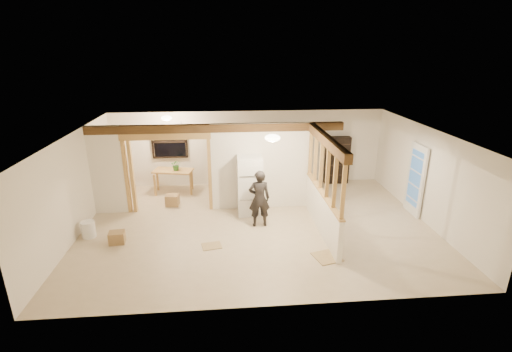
{
  "coord_description": "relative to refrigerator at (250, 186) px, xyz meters",
  "views": [
    {
      "loc": [
        -0.8,
        -8.79,
        4.46
      ],
      "look_at": [
        -0.0,
        0.4,
        1.24
      ],
      "focal_mm": 26.0,
      "sensor_mm": 36.0,
      "label": 1
    }
  ],
  "objects": [
    {
      "name": "box_front",
      "position": [
        -3.3,
        -1.45,
        -0.68
      ],
      "size": [
        0.39,
        0.33,
        0.29
      ],
      "primitive_type": "cube",
      "rotation": [
        0.0,
        0.0,
        0.1
      ],
      "color": "olive",
      "rests_on": "floor"
    },
    {
      "name": "wall_left",
      "position": [
        -4.36,
        -0.81,
        0.43
      ],
      "size": [
        0.01,
        6.5,
        2.5
      ],
      "primitive_type": "cube",
      "color": "silver",
      "rests_on": "floor"
    },
    {
      "name": "french_door",
      "position": [
        4.56,
        -0.41,
        0.18
      ],
      "size": [
        0.12,
        0.86,
        2.0
      ],
      "primitive_type": "cube",
      "color": "white",
      "rests_on": "floor"
    },
    {
      "name": "hanging_bulb",
      "position": [
        -1.86,
        0.79,
        1.36
      ],
      "size": [
        0.07,
        0.07,
        0.07
      ],
      "primitive_type": "ellipsoid",
      "color": "#FFD88C",
      "rests_on": "ceiling"
    },
    {
      "name": "shop_vac",
      "position": [
        -4.06,
        1.65,
        -0.49
      ],
      "size": [
        0.53,
        0.53,
        0.67
      ],
      "primitive_type": "cylinder",
      "rotation": [
        0.0,
        0.0,
        0.04
      ],
      "color": "#AB2316",
      "rests_on": "floor"
    },
    {
      "name": "pony_wall",
      "position": [
        1.74,
        -1.21,
        -0.32
      ],
      "size": [
        0.12,
        3.2,
        1.0
      ],
      "primitive_type": "cube",
      "color": "silver",
      "rests_on": "floor"
    },
    {
      "name": "ceiling",
      "position": [
        0.14,
        -0.81,
        1.68
      ],
      "size": [
        9.0,
        6.5,
        0.01
      ],
      "primitive_type": "cube",
      "color": "white"
    },
    {
      "name": "ceiling_dome_util",
      "position": [
        -2.36,
        1.49,
        1.66
      ],
      "size": [
        0.32,
        0.32,
        0.14
      ],
      "primitive_type": "ellipsoid",
      "color": "#FFEABF",
      "rests_on": "ceiling"
    },
    {
      "name": "floor_panel_near",
      "position": [
        1.56,
        -2.52,
        -0.81
      ],
      "size": [
        0.68,
        0.68,
        0.02
      ],
      "primitive_type": "cube",
      "rotation": [
        0.0,
        0.0,
        0.27
      ],
      "color": "tan",
      "rests_on": "floor"
    },
    {
      "name": "floor_panel_far",
      "position": [
        -1.04,
        -1.8,
        -0.82
      ],
      "size": [
        0.51,
        0.44,
        0.01
      ],
      "primitive_type": "cube",
      "rotation": [
        0.0,
        0.0,
        0.2
      ],
      "color": "tan",
      "rests_on": "floor"
    },
    {
      "name": "work_table",
      "position": [
        -2.33,
        1.77,
        -0.44
      ],
      "size": [
        1.32,
        0.85,
        0.77
      ],
      "primitive_type": "cube",
      "rotation": [
        0.0,
        0.0,
        -0.21
      ],
      "color": "tan",
      "rests_on": "floor"
    },
    {
      "name": "wall_right",
      "position": [
        4.64,
        -0.81,
        0.43
      ],
      "size": [
        0.01,
        6.5,
        2.5
      ],
      "primitive_type": "cube",
      "color": "silver",
      "rests_on": "floor"
    },
    {
      "name": "bucket",
      "position": [
        -4.08,
        -1.08,
        -0.62
      ],
      "size": [
        0.43,
        0.43,
        0.42
      ],
      "primitive_type": "cylinder",
      "rotation": [
        0.0,
        0.0,
        -0.37
      ],
      "color": "white",
      "rests_on": "floor"
    },
    {
      "name": "partition_left_stub",
      "position": [
        -3.91,
        0.39,
        0.43
      ],
      "size": [
        0.9,
        0.12,
        2.5
      ],
      "primitive_type": "cube",
      "color": "silver",
      "rests_on": "floor"
    },
    {
      "name": "woman",
      "position": [
        0.19,
        -0.81,
        -0.06
      ],
      "size": [
        0.57,
        0.38,
        1.53
      ],
      "primitive_type": "imported",
      "rotation": [
        0.0,
        0.0,
        3.17
      ],
      "color": "#2D2929",
      "rests_on": "floor"
    },
    {
      "name": "window_back",
      "position": [
        -2.46,
        2.36,
        0.73
      ],
      "size": [
        1.12,
        0.1,
        1.1
      ],
      "primitive_type": "cube",
      "color": "black",
      "rests_on": "wall_back"
    },
    {
      "name": "header_beam_right",
      "position": [
        1.74,
        -1.21,
        1.56
      ],
      "size": [
        0.18,
        3.3,
        0.22
      ],
      "primitive_type": "cube",
      "color": "#4F351B",
      "rests_on": "ceiling"
    },
    {
      "name": "doorway_frame",
      "position": [
        -2.26,
        0.39,
        0.28
      ],
      "size": [
        2.46,
        0.14,
        2.2
      ],
      "primitive_type": "cube",
      "color": "tan",
      "rests_on": "floor"
    },
    {
      "name": "wall_front",
      "position": [
        0.14,
        -4.06,
        0.43
      ],
      "size": [
        9.0,
        0.01,
        2.5
      ],
      "primitive_type": "cube",
      "color": "silver",
      "rests_on": "floor"
    },
    {
      "name": "box_util_a",
      "position": [
        -2.26,
        0.74,
        -0.66
      ],
      "size": [
        0.41,
        0.36,
        0.32
      ],
      "primitive_type": "cube",
      "rotation": [
        0.0,
        0.0,
        -0.09
      ],
      "color": "olive",
      "rests_on": "floor"
    },
    {
      "name": "stud_partition",
      "position": [
        1.74,
        -1.21,
        0.84
      ],
      "size": [
        0.14,
        3.2,
        1.32
      ],
      "primitive_type": "cube",
      "color": "tan",
      "rests_on": "pony_wall"
    },
    {
      "name": "floor",
      "position": [
        0.14,
        -0.81,
        -0.83
      ],
      "size": [
        9.0,
        6.5,
        0.01
      ],
      "primitive_type": "cube",
      "color": "#C4B092",
      "rests_on": "ground"
    },
    {
      "name": "wall_back",
      "position": [
        0.14,
        2.44,
        0.43
      ],
      "size": [
        9.0,
        0.01,
        2.5
      ],
      "primitive_type": "cube",
      "color": "silver",
      "rests_on": "floor"
    },
    {
      "name": "partition_center",
      "position": [
        0.34,
        0.39,
        0.43
      ],
      "size": [
        2.8,
        0.12,
        2.5
      ],
      "primitive_type": "cube",
      "color": "silver",
      "rests_on": "floor"
    },
    {
      "name": "potted_plant",
      "position": [
        -2.21,
        1.72,
        0.12
      ],
      "size": [
        0.33,
        0.29,
        0.35
      ],
      "primitive_type": "imported",
      "rotation": [
        0.0,
        0.0,
        0.07
      ],
      "color": "#275F28",
      "rests_on": "work_table"
    },
    {
      "name": "bookshelf",
      "position": [
        3.15,
        2.23,
        -0.01
      ],
      "size": [
        0.81,
        0.27,
        1.62
      ],
      "primitive_type": "cube",
      "color": "black",
      "rests_on": "floor"
    },
    {
      "name": "refrigerator",
      "position": [
        0.0,
        0.0,
        0.0
      ],
      "size": [
        0.68,
        0.66,
        1.65
      ],
      "primitive_type": "cube",
      "color": "silver",
      "rests_on": "floor"
    },
    {
      "name": "header_beam_back",
      "position": [
        -0.86,
        0.39,
        1.56
      ],
      "size": [
        7.0,
        0.18,
        0.22
      ],
      "primitive_type": "cube",
      "color": "#4F351B",
      "rests_on": "ceiling"
    },
    {
      "name": "box_util_b",
      "position": [
        -3.74,
        0.67,
        -0.68
      ],
      "size": [
        0.31,
        0.31,
        0.28
      ],
      "primitive_type": "cube",
      "rotation": [
        0.0,
        0.0,
        -0.03
      ],
      "color": "olive",
      "rests_on": "floor"
    },
    {
      "name": "ceiling_dome_main",
      "position": [
        0.44,
        -1.31,
        1.66
      ],
      "size": [
        0.36,
        0.36,
        0.16
      ],
      "primitive_type": "ellipsoid",
      "color": "#FFEABF",
      "rests_on": "ceiling"
    }
  ]
}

